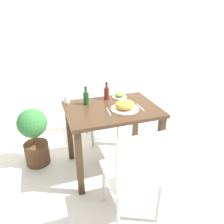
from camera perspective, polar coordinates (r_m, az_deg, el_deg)
ground_plane at (r=2.64m, az=-0.00°, el=-13.79°), size 16.00×16.00×0.00m
wall_back at (r=3.35m, az=-7.62°, el=18.55°), size 8.00×0.05×2.60m
dining_table at (r=2.31m, az=-0.00°, el=-1.76°), size 0.95×0.71×0.74m
chair_near at (r=1.78m, az=6.07°, el=-15.21°), size 0.42×0.42×0.90m
chair_far at (r=3.03m, az=-3.26°, el=2.60°), size 0.42×0.42×0.90m
food_plate at (r=2.20m, az=3.38°, el=1.70°), size 0.29×0.29×0.10m
side_plate at (r=2.52m, az=2.00°, el=4.36°), size 0.17×0.17×0.06m
drink_cup at (r=2.43m, az=-11.82°, el=3.37°), size 0.07×0.07×0.08m
sauce_bottle at (r=2.33m, az=-6.79°, el=3.78°), size 0.06×0.06×0.20m
condiment_bottle at (r=2.46m, az=-1.42°, el=5.11°), size 0.06×0.06×0.20m
fork_utensil at (r=2.16m, az=-0.90°, el=0.11°), size 0.03×0.18×0.00m
spoon_utensil at (r=2.28m, az=7.38°, el=1.27°), size 0.01×0.19×0.00m
potted_plant_left at (r=2.63m, az=-19.67°, el=-5.63°), size 0.33×0.33×0.69m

